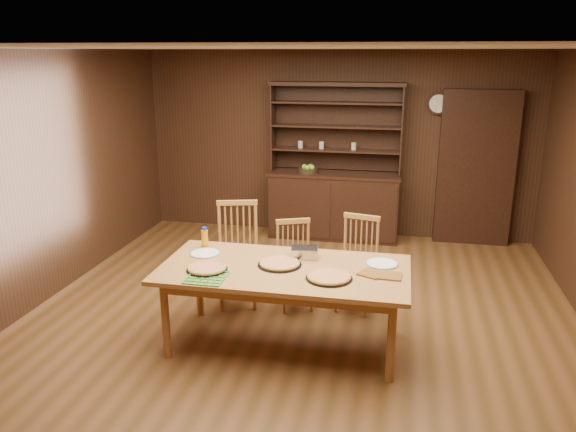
% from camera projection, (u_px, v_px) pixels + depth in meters
% --- Properties ---
extents(floor, '(6.00, 6.00, 0.00)m').
position_uv_depth(floor, '(298.00, 323.00, 5.52)').
color(floor, brown).
rests_on(floor, ground).
extents(room_shell, '(6.00, 6.00, 6.00)m').
position_uv_depth(room_shell, '(299.00, 166.00, 5.07)').
color(room_shell, silver).
rests_on(room_shell, floor).
extents(china_hutch, '(1.84, 0.52, 2.17)m').
position_uv_depth(china_hutch, '(334.00, 197.00, 7.94)').
color(china_hutch, black).
rests_on(china_hutch, floor).
extents(doorway, '(1.00, 0.18, 2.10)m').
position_uv_depth(doorway, '(476.00, 168.00, 7.58)').
color(doorway, black).
rests_on(doorway, floor).
extents(wall_clock, '(0.30, 0.05, 0.30)m').
position_uv_depth(wall_clock, '(438.00, 104.00, 7.50)').
color(wall_clock, black).
rests_on(wall_clock, room_shell).
extents(dining_table, '(2.18, 1.09, 0.75)m').
position_uv_depth(dining_table, '(284.00, 275.00, 4.93)').
color(dining_table, '#A37038').
rests_on(dining_table, floor).
extents(chair_left, '(0.54, 0.53, 1.08)m').
position_uv_depth(chair_left, '(238.00, 250.00, 5.87)').
color(chair_left, '#BA823F').
rests_on(chair_left, floor).
extents(chair_center, '(0.48, 0.47, 0.92)m').
position_uv_depth(chair_center, '(295.00, 261.00, 5.80)').
color(chair_center, '#BA823F').
rests_on(chair_center, floor).
extents(chair_right, '(0.48, 0.46, 0.98)m').
position_uv_depth(chair_right, '(358.00, 260.00, 5.74)').
color(chair_right, '#BA823F').
rests_on(chair_right, floor).
extents(pizza_left, '(0.36, 0.36, 0.04)m').
position_uv_depth(pizza_left, '(207.00, 268.00, 4.85)').
color(pizza_left, black).
rests_on(pizza_left, dining_table).
extents(pizza_right, '(0.39, 0.39, 0.04)m').
position_uv_depth(pizza_right, '(329.00, 277.00, 4.67)').
color(pizza_right, black).
rests_on(pizza_right, dining_table).
extents(pizza_center, '(0.39, 0.39, 0.04)m').
position_uv_depth(pizza_center, '(280.00, 264.00, 4.96)').
color(pizza_center, black).
rests_on(pizza_center, dining_table).
extents(cooling_rack, '(0.36, 0.36, 0.01)m').
position_uv_depth(cooling_rack, '(206.00, 277.00, 4.68)').
color(cooling_rack, green).
rests_on(cooling_rack, dining_table).
extents(plate_left, '(0.28, 0.28, 0.02)m').
position_uv_depth(plate_left, '(205.00, 253.00, 5.24)').
color(plate_left, white).
rests_on(plate_left, dining_table).
extents(plate_right, '(0.29, 0.29, 0.02)m').
position_uv_depth(plate_right, '(382.00, 264.00, 4.98)').
color(plate_right, white).
rests_on(plate_right, dining_table).
extents(foil_dish, '(0.27, 0.21, 0.10)m').
position_uv_depth(foil_dish, '(304.00, 253.00, 5.14)').
color(foil_dish, silver).
rests_on(foil_dish, dining_table).
extents(juice_bottle, '(0.06, 0.06, 0.20)m').
position_uv_depth(juice_bottle, '(205.00, 238.00, 5.40)').
color(juice_bottle, orange).
rests_on(juice_bottle, dining_table).
extents(pot_holder_a, '(0.20, 0.20, 0.01)m').
position_uv_depth(pot_holder_a, '(390.00, 276.00, 4.71)').
color(pot_holder_a, red).
rests_on(pot_holder_a, dining_table).
extents(pot_holder_b, '(0.26, 0.26, 0.01)m').
position_uv_depth(pot_holder_b, '(372.00, 273.00, 4.77)').
color(pot_holder_b, red).
rests_on(pot_holder_b, dining_table).
extents(fruit_bowl, '(0.28, 0.28, 0.12)m').
position_uv_depth(fruit_bowl, '(308.00, 170.00, 7.84)').
color(fruit_bowl, black).
rests_on(fruit_bowl, china_hutch).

